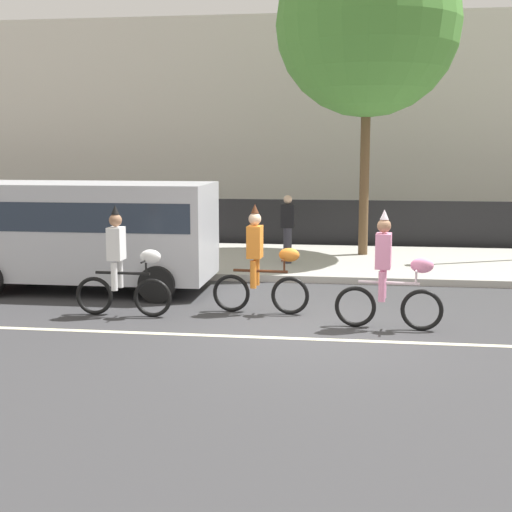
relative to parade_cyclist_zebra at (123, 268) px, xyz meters
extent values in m
plane|color=#38383A|center=(3.26, -0.58, -0.84)|extent=(80.00, 80.00, 0.00)
cube|color=beige|center=(3.26, -1.08, -0.84)|extent=(36.00, 0.14, 0.01)
cube|color=#ADAAA3|center=(3.26, 5.92, -0.77)|extent=(60.00, 5.00, 0.15)
cube|color=black|center=(3.26, 8.82, -0.14)|extent=(40.00, 0.08, 1.40)
cube|color=beige|center=(1.42, 17.42, 2.86)|extent=(28.00, 8.00, 7.40)
torus|color=black|center=(0.51, -0.01, -0.51)|extent=(0.67, 0.09, 0.67)
torus|color=black|center=(-0.54, 0.01, -0.51)|extent=(0.67, 0.09, 0.67)
cylinder|color=black|center=(-0.01, 0.00, -0.09)|extent=(0.97, 0.07, 0.05)
cylinder|color=black|center=(-0.16, 0.00, 0.00)|extent=(0.04, 0.04, 0.18)
cylinder|color=black|center=(0.41, -0.01, 0.02)|extent=(0.04, 0.04, 0.23)
cylinder|color=black|center=(0.41, -0.01, 0.14)|extent=(0.04, 0.50, 0.03)
ellipsoid|color=white|center=(0.49, -0.01, 0.21)|extent=(0.36, 0.21, 0.24)
cube|color=white|center=(-0.11, 0.00, 0.42)|extent=(0.25, 0.33, 0.56)
sphere|color=#9E7051|center=(-0.11, 0.00, 0.82)|extent=(0.22, 0.22, 0.22)
cone|color=black|center=(-0.11, 0.00, 1.00)|extent=(0.14, 0.14, 0.16)
cylinder|color=white|center=(-0.12, -0.14, -0.13)|extent=(0.11, 0.11, 0.48)
cylinder|color=white|center=(-0.11, 0.14, -0.13)|extent=(0.11, 0.11, 0.48)
torus|color=black|center=(2.83, 0.50, -0.51)|extent=(0.67, 0.11, 0.67)
torus|color=black|center=(1.78, 0.56, -0.51)|extent=(0.67, 0.11, 0.67)
cylinder|color=#4C2614|center=(2.30, 0.53, -0.09)|extent=(0.97, 0.11, 0.05)
cylinder|color=#4C2614|center=(2.15, 0.54, 0.00)|extent=(0.04, 0.04, 0.18)
cylinder|color=#4C2614|center=(2.72, 0.50, 0.02)|extent=(0.04, 0.04, 0.23)
cylinder|color=#4C2614|center=(2.72, 0.50, 0.14)|extent=(0.06, 0.50, 0.03)
ellipsoid|color=orange|center=(2.81, 0.50, 0.21)|extent=(0.37, 0.22, 0.24)
cube|color=orange|center=(2.20, 0.54, 0.42)|extent=(0.26, 0.33, 0.56)
sphere|color=beige|center=(2.20, 0.54, 0.82)|extent=(0.22, 0.22, 0.22)
cone|color=#4C2614|center=(2.20, 0.54, 1.00)|extent=(0.14, 0.14, 0.16)
cylinder|color=orange|center=(2.19, 0.40, -0.13)|extent=(0.11, 0.11, 0.48)
cylinder|color=orange|center=(2.21, 0.68, -0.13)|extent=(0.11, 0.11, 0.48)
torus|color=black|center=(5.00, -0.32, -0.51)|extent=(0.67, 0.14, 0.67)
torus|color=black|center=(3.95, -0.22, -0.51)|extent=(0.67, 0.14, 0.67)
cylinder|color=silver|center=(4.47, -0.27, -0.09)|extent=(0.97, 0.15, 0.05)
cylinder|color=silver|center=(4.32, -0.26, 0.00)|extent=(0.04, 0.04, 0.18)
cylinder|color=silver|center=(4.89, -0.31, 0.02)|extent=(0.04, 0.04, 0.23)
cylinder|color=silver|center=(4.89, -0.31, 0.14)|extent=(0.08, 0.50, 0.03)
ellipsoid|color=pink|center=(4.97, -0.32, 0.21)|extent=(0.38, 0.23, 0.24)
cube|color=pink|center=(4.37, -0.26, 0.42)|extent=(0.27, 0.34, 0.56)
sphere|color=#9E7051|center=(4.37, -0.26, 0.82)|extent=(0.22, 0.22, 0.22)
cone|color=silver|center=(4.37, -0.26, 1.00)|extent=(0.14, 0.14, 0.16)
cylinder|color=pink|center=(4.36, -0.40, -0.13)|extent=(0.11, 0.11, 0.48)
cylinder|color=pink|center=(4.39, -0.12, -0.13)|extent=(0.11, 0.11, 0.48)
cube|color=silver|center=(-1.43, 2.12, 0.39)|extent=(5.00, 2.00, 1.90)
cube|color=#283342|center=(-1.03, 2.12, 0.74)|extent=(3.90, 2.02, 0.56)
cylinder|color=black|center=(0.27, 1.12, -0.49)|extent=(0.70, 0.22, 0.70)
cylinder|color=black|center=(0.27, 3.12, -0.49)|extent=(0.70, 0.22, 0.70)
cylinder|color=black|center=(-3.13, 3.12, -0.49)|extent=(0.70, 0.22, 0.70)
cylinder|color=brown|center=(4.14, 6.79, 1.39)|extent=(0.24, 0.24, 4.15)
sphere|color=#4C8C38|center=(4.14, 6.79, 5.06)|extent=(4.57, 4.57, 4.57)
cylinder|color=#33333D|center=(2.34, 5.11, -0.27)|extent=(0.20, 0.20, 0.85)
cube|color=black|center=(2.34, 5.11, 0.44)|extent=(0.32, 0.20, 0.56)
sphere|color=beige|center=(2.34, 5.11, 0.83)|extent=(0.20, 0.20, 0.20)
camera|label=1|loc=(3.91, -11.59, 2.04)|focal=50.00mm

